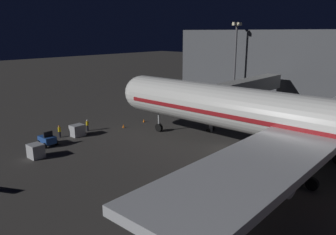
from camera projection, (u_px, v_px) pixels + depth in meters
ground_plane at (228, 150)px, 41.79m from camera, size 320.00×320.00×0.00m
airliner_at_gate at (322, 125)px, 33.52m from camera, size 48.66×58.67×17.71m
jet_bridge at (238, 89)px, 53.49m from camera, size 23.45×3.40×6.97m
apron_floodlight_mast at (235, 57)px, 67.28m from camera, size 2.90×0.50×16.27m
pushback_tug at (47, 140)px, 43.27m from camera, size 1.86×2.28×1.95m
baggage_container_near_belt at (36, 151)px, 39.03m from camera, size 1.51×1.72×1.66m
baggage_container_mid_row at (77, 130)px, 47.27m from camera, size 1.79×1.50×1.62m
ground_crew_near_nose_gear at (87, 125)px, 49.66m from camera, size 0.40×0.40×1.73m
ground_crew_by_belt_loader at (60, 131)px, 46.56m from camera, size 0.40×0.40×1.74m
traffic_cone_nose_port at (144, 120)px, 54.65m from camera, size 0.36×0.36×0.55m
traffic_cone_nose_starboard at (124, 126)px, 51.47m from camera, size 0.36×0.36×0.55m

